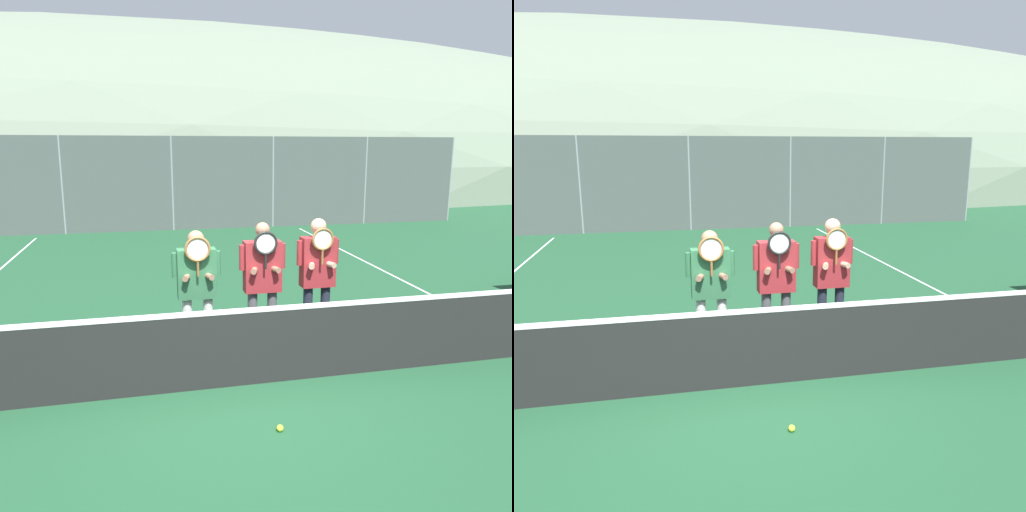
% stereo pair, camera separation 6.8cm
% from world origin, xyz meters
% --- Properties ---
extents(ground_plane, '(120.00, 120.00, 0.00)m').
position_xyz_m(ground_plane, '(0.00, 0.00, 0.00)').
color(ground_plane, '#1E4C2D').
extents(hill_distant, '(142.73, 79.30, 27.75)m').
position_xyz_m(hill_distant, '(0.00, 54.28, 0.00)').
color(hill_distant, slate).
rests_on(hill_distant, ground_plane).
extents(clubhouse_building, '(19.22, 5.50, 4.00)m').
position_xyz_m(clubhouse_building, '(-1.16, 19.51, 2.02)').
color(clubhouse_building, tan).
rests_on(clubhouse_building, ground_plane).
extents(fence_back, '(20.94, 0.06, 3.12)m').
position_xyz_m(fence_back, '(0.00, 11.68, 1.56)').
color(fence_back, gray).
rests_on(fence_back, ground_plane).
extents(tennis_net, '(11.46, 0.09, 1.04)m').
position_xyz_m(tennis_net, '(0.00, 0.00, 0.49)').
color(tennis_net, gray).
rests_on(tennis_net, ground_plane).
extents(court_line_right_sideline, '(0.05, 16.00, 0.01)m').
position_xyz_m(court_line_right_sideline, '(4.26, 3.00, 0.00)').
color(court_line_right_sideline, white).
rests_on(court_line_right_sideline, ground_plane).
extents(player_leftmost, '(0.63, 0.34, 1.70)m').
position_xyz_m(player_leftmost, '(-0.35, 0.95, 1.03)').
color(player_leftmost, white).
rests_on(player_leftmost, ground_plane).
extents(player_center_left, '(0.62, 0.34, 1.78)m').
position_xyz_m(player_center_left, '(0.51, 0.92, 1.05)').
color(player_center_left, '#56565B').
rests_on(player_center_left, ground_plane).
extents(player_center_right, '(0.60, 0.34, 1.80)m').
position_xyz_m(player_center_right, '(1.30, 0.96, 1.07)').
color(player_center_right, '#232838').
rests_on(player_center_right, ground_plane).
extents(car_left_of_center, '(4.48, 2.04, 1.87)m').
position_xyz_m(car_left_of_center, '(-1.29, 14.06, 0.94)').
color(car_left_of_center, maroon).
rests_on(car_left_of_center, ground_plane).
extents(car_center, '(4.69, 1.99, 1.80)m').
position_xyz_m(car_center, '(4.07, 13.89, 0.92)').
color(car_center, black).
rests_on(car_center, ground_plane).
extents(tennis_ball_on_court, '(0.07, 0.07, 0.07)m').
position_xyz_m(tennis_ball_on_court, '(0.22, -1.04, 0.03)').
color(tennis_ball_on_court, '#CCDB33').
rests_on(tennis_ball_on_court, ground_plane).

